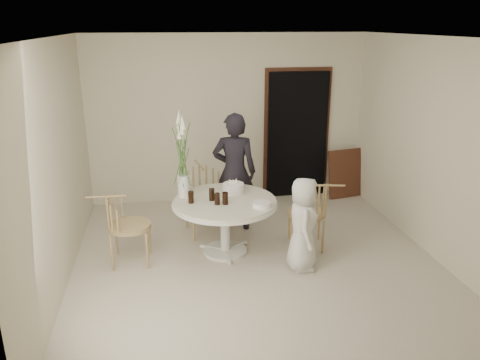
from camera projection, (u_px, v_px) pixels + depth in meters
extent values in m
plane|color=beige|center=(255.00, 259.00, 5.94)|extent=(4.50, 4.50, 0.00)
plane|color=silver|center=(258.00, 37.00, 5.07)|extent=(4.50, 4.50, 0.00)
plane|color=beige|center=(229.00, 119.00, 7.60)|extent=(4.50, 0.00, 4.50)
plane|color=beige|center=(319.00, 240.00, 3.40)|extent=(4.50, 0.00, 4.50)
plane|color=beige|center=(56.00, 166.00, 5.14)|extent=(0.00, 4.50, 4.50)
plane|color=beige|center=(432.00, 148.00, 5.86)|extent=(0.00, 4.50, 4.50)
cube|color=black|center=(297.00, 135.00, 7.83)|extent=(1.00, 0.10, 2.10)
cube|color=#54321D|center=(297.00, 131.00, 7.85)|extent=(1.12, 0.03, 2.22)
cylinder|color=silver|center=(225.00, 251.00, 6.11)|extent=(0.56, 0.56, 0.04)
cylinder|color=silver|center=(225.00, 228.00, 6.00)|extent=(0.12, 0.12, 0.65)
cylinder|color=silver|center=(225.00, 203.00, 5.89)|extent=(1.33, 1.33, 0.03)
cylinder|color=silver|center=(225.00, 201.00, 5.89)|extent=(1.30, 1.30, 0.04)
cube|color=#54321D|center=(345.00, 174.00, 7.94)|extent=(0.64, 0.29, 0.82)
cylinder|color=tan|center=(193.00, 224.00, 6.35)|extent=(0.03, 0.03, 0.49)
cylinder|color=tan|center=(224.00, 220.00, 6.48)|extent=(0.03, 0.03, 0.49)
cylinder|color=tan|center=(186.00, 212.00, 6.74)|extent=(0.03, 0.03, 0.49)
cylinder|color=tan|center=(216.00, 209.00, 6.88)|extent=(0.03, 0.03, 0.49)
cylinder|color=tan|center=(205.00, 198.00, 6.53)|extent=(0.55, 0.55, 0.05)
cylinder|color=tan|center=(289.00, 224.00, 6.41)|extent=(0.03, 0.03, 0.46)
cylinder|color=tan|center=(291.00, 237.00, 6.03)|extent=(0.03, 0.03, 0.46)
cylinder|color=tan|center=(319.00, 224.00, 6.40)|extent=(0.03, 0.03, 0.46)
cylinder|color=tan|center=(323.00, 237.00, 6.01)|extent=(0.03, 0.03, 0.46)
cylinder|color=tan|center=(306.00, 213.00, 6.13)|extent=(0.51, 0.51, 0.05)
cylinder|color=tan|center=(147.00, 251.00, 5.63)|extent=(0.03, 0.03, 0.47)
cylinder|color=tan|center=(149.00, 236.00, 6.02)|extent=(0.03, 0.03, 0.47)
cylinder|color=tan|center=(112.00, 253.00, 5.58)|extent=(0.03, 0.03, 0.47)
cylinder|color=tan|center=(116.00, 238.00, 5.97)|extent=(0.03, 0.03, 0.47)
cylinder|color=tan|center=(130.00, 226.00, 5.72)|extent=(0.52, 0.52, 0.05)
imported|color=black|center=(234.00, 172.00, 6.59)|extent=(0.69, 0.53, 1.69)
imported|color=silver|center=(303.00, 224.00, 5.55)|extent=(0.47, 0.62, 1.15)
cylinder|color=white|center=(233.00, 188.00, 6.10)|extent=(0.27, 0.27, 0.13)
cylinder|color=beige|center=(233.00, 182.00, 6.07)|extent=(0.01, 0.01, 0.05)
cylinder|color=beige|center=(236.00, 181.00, 6.10)|extent=(0.01, 0.01, 0.05)
cylinder|color=beige|center=(230.00, 181.00, 6.08)|extent=(0.01, 0.01, 0.05)
cylinder|color=beige|center=(235.00, 183.00, 6.03)|extent=(0.01, 0.01, 0.05)
cylinder|color=beige|center=(231.00, 183.00, 6.03)|extent=(0.01, 0.01, 0.05)
cylinder|color=black|center=(217.00, 199.00, 5.72)|extent=(0.09, 0.09, 0.15)
cylinder|color=black|center=(225.00, 198.00, 5.72)|extent=(0.09, 0.09, 0.15)
cylinder|color=black|center=(191.00, 197.00, 5.76)|extent=(0.08, 0.08, 0.15)
cylinder|color=black|center=(212.00, 194.00, 5.85)|extent=(0.09, 0.09, 0.15)
cylinder|color=white|center=(262.00, 204.00, 5.66)|extent=(0.24, 0.24, 0.06)
cylinder|color=silver|center=(184.00, 186.00, 5.96)|extent=(0.15, 0.15, 0.28)
cylinder|color=#3C632A|center=(185.00, 159.00, 5.85)|extent=(0.01, 0.01, 0.71)
cone|color=white|center=(184.00, 131.00, 5.74)|extent=(0.07, 0.07, 0.18)
cylinder|color=#3C632A|center=(184.00, 156.00, 5.86)|extent=(0.01, 0.01, 0.77)
cone|color=white|center=(183.00, 126.00, 5.74)|extent=(0.07, 0.07, 0.18)
cylinder|color=#3C632A|center=(182.00, 154.00, 5.86)|extent=(0.01, 0.01, 0.83)
cone|color=white|center=(181.00, 121.00, 5.72)|extent=(0.07, 0.07, 0.18)
cylinder|color=#3C632A|center=(180.00, 152.00, 5.83)|extent=(0.01, 0.01, 0.89)
cone|color=white|center=(179.00, 117.00, 5.69)|extent=(0.07, 0.07, 0.18)
cylinder|color=#3C632A|center=(180.00, 159.00, 5.84)|extent=(0.01, 0.01, 0.71)
cone|color=white|center=(179.00, 132.00, 5.72)|extent=(0.07, 0.07, 0.18)
cylinder|color=#3C632A|center=(182.00, 157.00, 5.81)|extent=(0.01, 0.01, 0.77)
cone|color=white|center=(180.00, 127.00, 5.69)|extent=(0.07, 0.07, 0.18)
cylinder|color=#3C632A|center=(184.00, 155.00, 5.81)|extent=(0.01, 0.01, 0.83)
cone|color=white|center=(182.00, 122.00, 5.67)|extent=(0.07, 0.07, 0.18)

